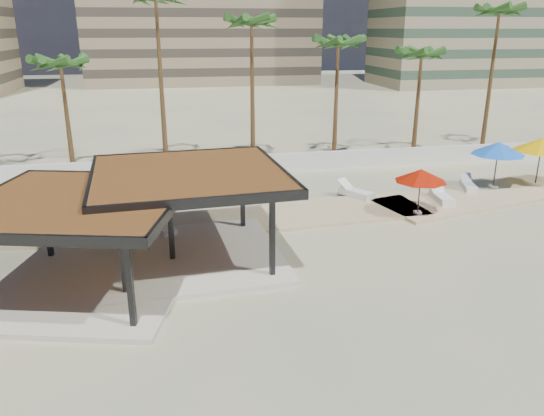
{
  "coord_description": "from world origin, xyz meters",
  "views": [
    {
      "loc": [
        -2.79,
        -17.52,
        9.06
      ],
      "look_at": [
        1.6,
        4.56,
        1.4
      ],
      "focal_mm": 35.0,
      "sensor_mm": 36.0,
      "label": 1
    }
  ],
  "objects_px": {
    "pavilion_central": "(190,207)",
    "lounger_b": "(442,197)",
    "umbrella_c": "(421,176)",
    "lounger_c": "(355,192)",
    "pavilion_west": "(81,236)",
    "lounger_a": "(162,227)",
    "lounger_d": "(468,186)"
  },
  "relations": [
    {
      "from": "pavilion_west",
      "to": "lounger_d",
      "type": "xyz_separation_m",
      "value": [
        20.2,
        8.49,
        -1.77
      ]
    },
    {
      "from": "pavilion_central",
      "to": "lounger_b",
      "type": "height_order",
      "value": "pavilion_central"
    },
    {
      "from": "lounger_a",
      "to": "lounger_d",
      "type": "bearing_deg",
      "value": -104.13
    },
    {
      "from": "lounger_a",
      "to": "lounger_c",
      "type": "bearing_deg",
      "value": -97.32
    },
    {
      "from": "pavilion_central",
      "to": "lounger_c",
      "type": "xyz_separation_m",
      "value": [
        9.35,
        6.39,
        -1.88
      ]
    },
    {
      "from": "pavilion_central",
      "to": "lounger_b",
      "type": "relative_size",
      "value": 3.44
    },
    {
      "from": "pavilion_west",
      "to": "lounger_c",
      "type": "distance_m",
      "value": 15.85
    },
    {
      "from": "lounger_a",
      "to": "lounger_b",
      "type": "relative_size",
      "value": 0.88
    },
    {
      "from": "umbrella_c",
      "to": "lounger_b",
      "type": "distance_m",
      "value": 3.31
    },
    {
      "from": "lounger_c",
      "to": "lounger_d",
      "type": "distance_m",
      "value": 6.92
    },
    {
      "from": "umbrella_c",
      "to": "lounger_c",
      "type": "distance_m",
      "value": 4.4
    },
    {
      "from": "pavilion_central",
      "to": "lounger_a",
      "type": "height_order",
      "value": "pavilion_central"
    },
    {
      "from": "lounger_a",
      "to": "pavilion_west",
      "type": "bearing_deg",
      "value": 127.05
    },
    {
      "from": "pavilion_west",
      "to": "lounger_d",
      "type": "bearing_deg",
      "value": 37.77
    },
    {
      "from": "pavilion_west",
      "to": "lounger_a",
      "type": "distance_m",
      "value": 6.01
    },
    {
      "from": "pavilion_central",
      "to": "lounger_d",
      "type": "distance_m",
      "value": 17.59
    },
    {
      "from": "lounger_d",
      "to": "pavilion_central",
      "type": "bearing_deg",
      "value": 128.24
    },
    {
      "from": "pavilion_central",
      "to": "lounger_b",
      "type": "bearing_deg",
      "value": 15.18
    },
    {
      "from": "lounger_d",
      "to": "umbrella_c",
      "type": "bearing_deg",
      "value": 142.2
    },
    {
      "from": "pavilion_central",
      "to": "lounger_c",
      "type": "bearing_deg",
      "value": 30.72
    },
    {
      "from": "pavilion_west",
      "to": "lounger_a",
      "type": "height_order",
      "value": "pavilion_west"
    },
    {
      "from": "lounger_c",
      "to": "umbrella_c",
      "type": "bearing_deg",
      "value": 178.22
    },
    {
      "from": "lounger_c",
      "to": "lounger_d",
      "type": "bearing_deg",
      "value": -122.86
    },
    {
      "from": "pavilion_central",
      "to": "pavilion_west",
      "type": "xyz_separation_m",
      "value": [
        -3.92,
        -2.1,
        -0.13
      ]
    },
    {
      "from": "pavilion_central",
      "to": "umbrella_c",
      "type": "height_order",
      "value": "pavilion_central"
    },
    {
      "from": "pavilion_central",
      "to": "lounger_c",
      "type": "relative_size",
      "value": 3.6
    },
    {
      "from": "pavilion_central",
      "to": "lounger_d",
      "type": "bearing_deg",
      "value": 17.82
    },
    {
      "from": "umbrella_c",
      "to": "lounger_a",
      "type": "relative_size",
      "value": 1.37
    },
    {
      "from": "lounger_c",
      "to": "lounger_d",
      "type": "height_order",
      "value": "lounger_c"
    },
    {
      "from": "umbrella_c",
      "to": "lounger_c",
      "type": "xyz_separation_m",
      "value": [
        -2.07,
        3.44,
        -1.79
      ]
    },
    {
      "from": "pavilion_west",
      "to": "lounger_b",
      "type": "relative_size",
      "value": 3.74
    },
    {
      "from": "pavilion_west",
      "to": "lounger_c",
      "type": "relative_size",
      "value": 3.92
    }
  ]
}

